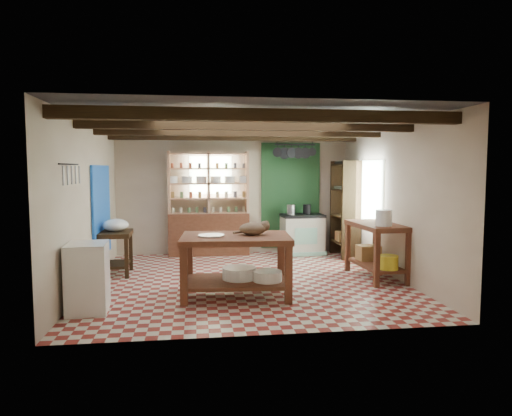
{
  "coord_description": "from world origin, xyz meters",
  "views": [
    {
      "loc": [
        -0.83,
        -7.37,
        1.85
      ],
      "look_at": [
        0.19,
        0.3,
        1.17
      ],
      "focal_mm": 32.0,
      "sensor_mm": 36.0,
      "label": 1
    }
  ],
  "objects": [
    {
      "name": "floor",
      "position": [
        0.0,
        0.0,
        -0.01
      ],
      "size": [
        5.0,
        5.0,
        0.02
      ],
      "primitive_type": "cube",
      "color": "maroon",
      "rests_on": "ground"
    },
    {
      "name": "prep_table",
      "position": [
        -2.2,
        0.7,
        0.38
      ],
      "size": [
        0.54,
        0.76,
        0.76
      ],
      "primitive_type": "cube",
      "rotation": [
        0.0,
        0.0,
        0.03
      ],
      "color": "#312111",
      "rests_on": "floor"
    },
    {
      "name": "green_wall_patch",
      "position": [
        1.25,
        2.47,
        1.25
      ],
      "size": [
        1.3,
        0.04,
        2.3
      ],
      "primitive_type": "cube",
      "color": "#1B4320",
      "rests_on": "wall_back"
    },
    {
      "name": "wall_back",
      "position": [
        0.0,
        2.5,
        1.3
      ],
      "size": [
        5.0,
        0.04,
        2.6
      ],
      "primitive_type": "cube",
      "color": "beige",
      "rests_on": "floor"
    },
    {
      "name": "stove",
      "position": [
        1.45,
        2.15,
        0.43
      ],
      "size": [
        0.91,
        0.63,
        0.86
      ],
      "primitive_type": "cube",
      "rotation": [
        0.0,
        0.0,
        0.04
      ],
      "color": "beige",
      "rests_on": "floor"
    },
    {
      "name": "enamel_bowl",
      "position": [
        -2.2,
        0.7,
        0.87
      ],
      "size": [
        0.45,
        0.45,
        0.22
      ],
      "primitive_type": "ellipsoid",
      "rotation": [
        0.0,
        0.0,
        0.03
      ],
      "color": "white",
      "rests_on": "prep_table"
    },
    {
      "name": "basin_small",
      "position": [
        0.19,
        -1.01,
        0.31
      ],
      "size": [
        0.45,
        0.45,
        0.15
      ],
      "primitive_type": "cylinder",
      "rotation": [
        0.0,
        0.0,
        -0.07
      ],
      "color": "white",
      "rests_on": "work_table"
    },
    {
      "name": "ceiling_beams",
      "position": [
        0.0,
        0.0,
        2.48
      ],
      "size": [
        5.0,
        3.8,
        0.15
      ],
      "primitive_type": "cube",
      "color": "#312111",
      "rests_on": "ceiling"
    },
    {
      "name": "wicker_basket",
      "position": [
        2.16,
        0.18,
        0.38
      ],
      "size": [
        0.38,
        0.31,
        0.26
      ],
      "primitive_type": "cube",
      "rotation": [
        0.0,
        0.0,
        0.05
      ],
      "color": "#A97A44",
      "rests_on": "right_counter"
    },
    {
      "name": "steel_tray",
      "position": [
        -0.61,
        -0.91,
        0.89
      ],
      "size": [
        0.4,
        0.4,
        0.02
      ],
      "primitive_type": "cylinder",
      "rotation": [
        0.0,
        0.0,
        -0.07
      ],
      "color": "#94949B",
      "rests_on": "work_table"
    },
    {
      "name": "white_bucket",
      "position": [
        2.15,
        -0.47,
        1.06
      ],
      "size": [
        0.27,
        0.27,
        0.26
      ],
      "primitive_type": "cylinder",
      "rotation": [
        0.0,
        0.0,
        0.05
      ],
      "color": "white",
      "rests_on": "right_counter"
    },
    {
      "name": "window_back",
      "position": [
        -0.5,
        2.48,
        1.7
      ],
      "size": [
        0.9,
        0.02,
        0.8
      ],
      "primitive_type": "cube",
      "color": "#B6C9B2",
      "rests_on": "wall_back"
    },
    {
      "name": "pot_rack",
      "position": [
        1.25,
        2.05,
        2.18
      ],
      "size": [
        0.86,
        0.12,
        0.36
      ],
      "primitive_type": "cube",
      "color": "black",
      "rests_on": "ceiling"
    },
    {
      "name": "wall_left",
      "position": [
        -2.5,
        0.0,
        1.3
      ],
      "size": [
        0.04,
        5.0,
        2.6
      ],
      "primitive_type": "cube",
      "color": "beige",
      "rests_on": "floor"
    },
    {
      "name": "wall_front",
      "position": [
        0.0,
        -2.5,
        1.3
      ],
      "size": [
        5.0,
        0.04,
        2.6
      ],
      "primitive_type": "cube",
      "color": "beige",
      "rests_on": "floor"
    },
    {
      "name": "yellow_tub",
      "position": [
        2.2,
        -0.57,
        0.36
      ],
      "size": [
        0.32,
        0.32,
        0.22
      ],
      "primitive_type": "cylinder",
      "rotation": [
        0.0,
        0.0,
        0.05
      ],
      "color": "gold",
      "rests_on": "right_counter"
    },
    {
      "name": "window_right",
      "position": [
        2.48,
        1.0,
        1.4
      ],
      "size": [
        0.02,
        1.3,
        1.2
      ],
      "primitive_type": "cube",
      "color": "#B6C9B2",
      "rests_on": "wall_right"
    },
    {
      "name": "basin_large",
      "position": [
        -0.2,
        -0.83,
        0.32
      ],
      "size": [
        0.53,
        0.53,
        0.17
      ],
      "primitive_type": "cylinder",
      "rotation": [
        0.0,
        0.0,
        -0.07
      ],
      "color": "white",
      "rests_on": "work_table"
    },
    {
      "name": "white_cabinet",
      "position": [
        -2.22,
        -1.35,
        0.44
      ],
      "size": [
        0.54,
        0.63,
        0.89
      ],
      "primitive_type": "cube",
      "rotation": [
        0.0,
        0.0,
        0.07
      ],
      "color": "white",
      "rests_on": "floor"
    },
    {
      "name": "kettle_left",
      "position": [
        1.2,
        2.14,
        0.97
      ],
      "size": [
        0.19,
        0.19,
        0.21
      ],
      "primitive_type": "cylinder",
      "rotation": [
        0.0,
        0.0,
        0.04
      ],
      "color": "#94949B",
      "rests_on": "stove"
    },
    {
      "name": "right_counter",
      "position": [
        2.18,
        -0.12,
        0.47
      ],
      "size": [
        0.72,
        1.33,
        0.93
      ],
      "primitive_type": "cube",
      "rotation": [
        0.0,
        0.0,
        0.05
      ],
      "color": "brown",
      "rests_on": "floor"
    },
    {
      "name": "blue_wall_patch",
      "position": [
        -2.47,
        0.9,
        1.1
      ],
      "size": [
        0.04,
        1.4,
        1.6
      ],
      "primitive_type": "cube",
      "color": "blue",
      "rests_on": "wall_left"
    },
    {
      "name": "shelving_unit",
      "position": [
        -0.55,
        2.31,
        1.1
      ],
      "size": [
        1.7,
        0.34,
        2.2
      ],
      "primitive_type": "cube",
      "color": "tan",
      "rests_on": "floor"
    },
    {
      "name": "tall_rack",
      "position": [
        2.28,
        1.8,
        1.0
      ],
      "size": [
        0.4,
        0.86,
        2.0
      ],
      "primitive_type": "cube",
      "color": "#312111",
      "rests_on": "floor"
    },
    {
      "name": "utensil_rail",
      "position": [
        -2.44,
        -1.2,
        1.78
      ],
      "size": [
        0.06,
        0.9,
        0.28
      ],
      "primitive_type": "cube",
      "color": "black",
      "rests_on": "wall_left"
    },
    {
      "name": "kettle_right",
      "position": [
        1.55,
        2.15,
        0.97
      ],
      "size": [
        0.17,
        0.17,
        0.21
      ],
      "primitive_type": "cylinder",
      "rotation": [
        0.0,
        0.0,
        0.04
      ],
      "color": "black",
      "rests_on": "stove"
    },
    {
      "name": "cat",
      "position": [
        -0.0,
        -0.85,
        0.97
      ],
      "size": [
        0.43,
        0.35,
        0.18
      ],
      "primitive_type": "ellipsoid",
      "rotation": [
        0.0,
        0.0,
        0.1
      ],
      "color": "#7E6249",
      "rests_on": "work_table"
    },
    {
      "name": "wall_right",
      "position": [
        2.5,
        0.0,
        1.3
      ],
      "size": [
        0.04,
        5.0,
        2.6
      ],
      "primitive_type": "cube",
      "color": "beige",
      "rests_on": "floor"
    },
    {
      "name": "ceiling",
      "position": [
        0.0,
        0.0,
        2.6
      ],
      "size": [
        5.0,
        5.0,
        0.02
      ],
      "primitive_type": "cube",
      "color": "#46464B",
      "rests_on": "wall_back"
    },
    {
      "name": "work_table",
      "position": [
        -0.26,
        -0.88,
        0.44
      ],
      "size": [
        1.62,
        1.14,
        0.88
      ],
      "primitive_type": "cube",
      "rotation": [
        0.0,
        0.0,
        -0.07
      ],
      "color": "brown",
      "rests_on": "floor"
    }
  ]
}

